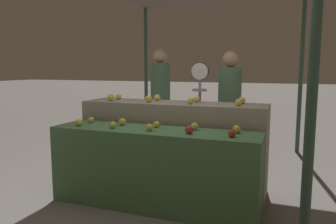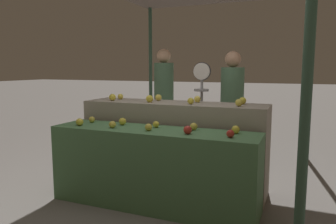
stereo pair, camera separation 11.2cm
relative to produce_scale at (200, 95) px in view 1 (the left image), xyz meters
The scene contains 24 objects.
ground_plane 1.66m from the produce_scale, 97.78° to the right, with size 60.00×60.00×0.00m, color slate.
display_counter_front 1.41m from the produce_scale, 97.78° to the right, with size 2.25×0.55×0.85m, color #4C7A4C.
display_counter_back 0.86m from the produce_scale, 105.11° to the right, with size 2.25×0.55×1.07m, color gray.
apple_front_0 1.69m from the produce_scale, 127.44° to the right, with size 0.08×0.08×0.08m, color gold.
apple_front_1 1.46m from the produce_scale, 114.41° to the right, with size 0.08×0.08×0.08m, color gold.
apple_front_2 1.34m from the produce_scale, 97.01° to the right, with size 0.08×0.08×0.08m, color gold.
apple_front_3 1.36m from the produce_scale, 78.75° to the right, with size 0.08×0.08×0.08m, color #B72D23.
apple_front_4 1.50m from the produce_scale, 62.58° to the right, with size 0.07×0.07×0.07m, color #B72D23.
apple_front_5 1.52m from the produce_scale, 132.57° to the right, with size 0.07×0.07×0.07m, color gold.
apple_front_6 1.28m from the produce_scale, 117.98° to the right, with size 0.08×0.08×0.08m, color gold.
apple_front_7 1.15m from the produce_scale, 98.90° to the right, with size 0.07×0.07×0.07m, color gold.
apple_front_8 1.16m from the produce_scale, 77.06° to the right, with size 0.08×0.08×0.08m, color gold.
apple_front_9 1.33m from the produce_scale, 58.06° to the right, with size 0.08×0.08×0.08m, color gold.
apple_back_0 1.21m from the produce_scale, 143.73° to the right, with size 0.09×0.09×0.09m, color gold.
apple_back_1 0.85m from the produce_scale, 121.22° to the right, with size 0.09×0.09×0.09m, color gold.
apple_back_2 0.73m from the produce_scale, 82.97° to the right, with size 0.08×0.08×0.08m, color gold.
apple_back_3 0.96m from the produce_scale, 48.19° to the right, with size 0.08×0.08×0.08m, color gold.
apple_back_4 1.10m from the produce_scale, 151.94° to the right, with size 0.07×0.07×0.07m, color yellow.
apple_back_5 0.65m from the produce_scale, 129.98° to the right, with size 0.08×0.08×0.08m, color yellow.
apple_back_6 0.51m from the produce_scale, 78.69° to the right, with size 0.08×0.08×0.08m, color yellow.
apple_back_7 0.81m from the produce_scale, 37.64° to the right, with size 0.08×0.08×0.08m, color gold.
produce_scale is the anchor object (origin of this frame).
person_vendor_at_scale 0.50m from the produce_scale, 44.61° to the left, with size 0.38×0.38×1.73m.
person_customer_left 1.27m from the produce_scale, 137.47° to the left, with size 0.35×0.35×1.81m.
Camera 1 is at (1.36, -3.12, 1.49)m, focal length 35.00 mm.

